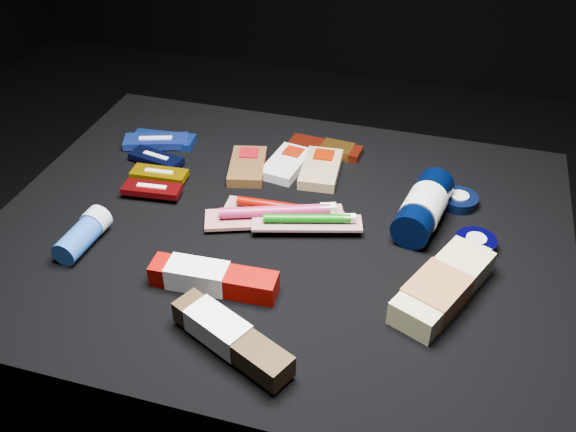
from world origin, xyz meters
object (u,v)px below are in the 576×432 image
(bodywash_bottle, at_px, (442,288))
(lotion_bottle, at_px, (424,207))
(toothpaste_carton_red, at_px, (208,278))
(deodorant_stick, at_px, (83,235))

(bodywash_bottle, bearing_deg, lotion_bottle, 129.07)
(toothpaste_carton_red, bearing_deg, deodorant_stick, 168.51)
(bodywash_bottle, bearing_deg, toothpaste_carton_red, -144.21)
(lotion_bottle, bearing_deg, deodorant_stick, -147.51)
(lotion_bottle, xyz_separation_m, deodorant_stick, (-0.53, -0.22, -0.01))
(deodorant_stick, xyz_separation_m, toothpaste_carton_red, (0.23, -0.04, -0.00))
(bodywash_bottle, distance_m, toothpaste_carton_red, 0.35)
(lotion_bottle, height_order, bodywash_bottle, lotion_bottle)
(lotion_bottle, xyz_separation_m, toothpaste_carton_red, (-0.29, -0.25, -0.01))
(lotion_bottle, height_order, toothpaste_carton_red, lotion_bottle)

